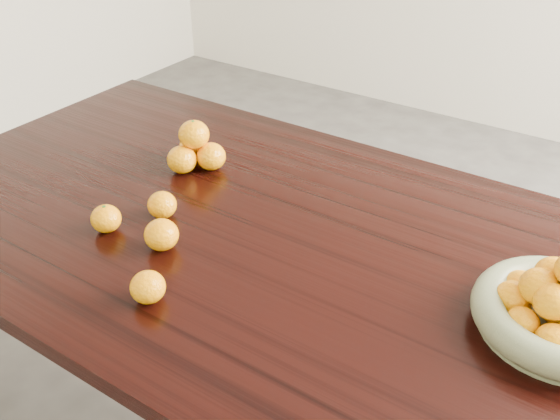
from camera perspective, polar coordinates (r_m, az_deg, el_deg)
The scene contains 6 objects.
dining_table at distance 1.39m, azimuth 1.70°, elevation -5.98°, with size 2.00×1.00×0.75m.
orange_pyramid at distance 1.62m, azimuth -7.77°, elevation 5.55°, with size 0.15×0.15×0.13m.
loose_orange_0 at distance 1.41m, azimuth -15.62°, elevation -0.76°, with size 0.07×0.07×0.06m, color #FFA107.
loose_orange_1 at distance 1.32m, azimuth -10.78°, elevation -2.23°, with size 0.07×0.07×0.07m, color #FFA107.
loose_orange_2 at distance 1.19m, azimuth -11.99°, elevation -6.91°, with size 0.07×0.07×0.06m, color #FFA107.
loose_orange_3 at distance 1.43m, azimuth -10.73°, elevation 0.47°, with size 0.07×0.07×0.06m, color #FFA107.
Camera 1 is at (0.57, -0.93, 1.52)m, focal length 40.00 mm.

